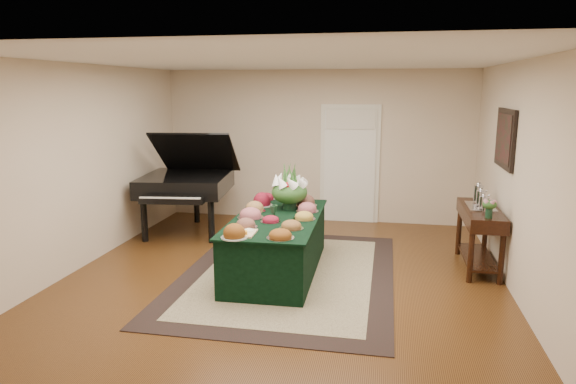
% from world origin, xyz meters
% --- Properties ---
extents(ground, '(6.00, 6.00, 0.00)m').
position_xyz_m(ground, '(0.00, 0.00, 0.00)').
color(ground, '#321A0B').
rests_on(ground, ground).
extents(area_rug, '(2.69, 3.77, 0.01)m').
position_xyz_m(area_rug, '(0.04, 0.08, 0.01)').
color(area_rug, black).
rests_on(area_rug, ground).
extents(kitchen_doorway, '(1.05, 0.07, 2.10)m').
position_xyz_m(kitchen_doorway, '(0.60, 2.97, 1.02)').
color(kitchen_doorway, silver).
rests_on(kitchen_doorway, ground).
extents(buffet_table, '(1.11, 2.28, 0.75)m').
position_xyz_m(buffet_table, '(-0.12, 0.15, 0.38)').
color(buffet_table, black).
rests_on(buffet_table, ground).
extents(food_platters, '(1.02, 2.27, 0.15)m').
position_xyz_m(food_platters, '(-0.17, 0.18, 0.80)').
color(food_platters, silver).
rests_on(food_platters, buffet_table).
extents(cutting_board, '(0.34, 0.34, 0.10)m').
position_xyz_m(cutting_board, '(-0.36, -0.67, 0.78)').
color(cutting_board, tan).
rests_on(cutting_board, buffet_table).
extents(green_goblets, '(0.09, 0.12, 0.18)m').
position_xyz_m(green_goblets, '(-0.13, 0.04, 0.84)').
color(green_goblets, '#13311E').
rests_on(green_goblets, buffet_table).
extents(floral_centerpiece, '(0.51, 0.51, 0.51)m').
position_xyz_m(floral_centerpiece, '(-0.04, 0.62, 1.05)').
color(floral_centerpiece, '#13311E').
rests_on(floral_centerpiece, buffet_table).
extents(grand_piano, '(1.61, 1.80, 1.70)m').
position_xyz_m(grand_piano, '(-1.99, 1.72, 0.84)').
color(grand_piano, black).
rests_on(grand_piano, ground).
extents(wicker_basket, '(0.43, 0.43, 0.27)m').
position_xyz_m(wicker_basket, '(-0.77, 1.60, 0.13)').
color(wicker_basket, '#A67042').
rests_on(wicker_basket, ground).
extents(mahogany_sideboard, '(0.45, 1.34, 0.83)m').
position_xyz_m(mahogany_sideboard, '(2.50, 0.81, 0.64)').
color(mahogany_sideboard, black).
rests_on(mahogany_sideboard, ground).
extents(tea_service, '(0.34, 0.74, 0.30)m').
position_xyz_m(tea_service, '(2.50, 0.85, 0.94)').
color(tea_service, silver).
rests_on(tea_service, mahogany_sideboard).
extents(pink_bouquet, '(0.19, 0.19, 0.24)m').
position_xyz_m(pink_bouquet, '(2.50, 0.29, 0.99)').
color(pink_bouquet, '#13311E').
rests_on(pink_bouquet, mahogany_sideboard).
extents(wall_painting, '(0.05, 0.95, 0.75)m').
position_xyz_m(wall_painting, '(2.72, 0.81, 1.75)').
color(wall_painting, black).
rests_on(wall_painting, ground).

